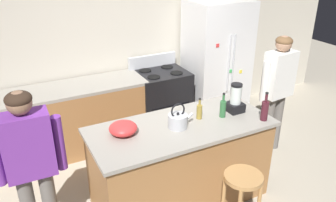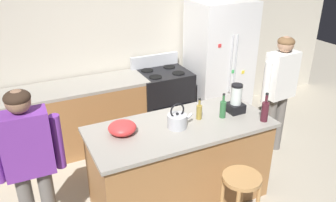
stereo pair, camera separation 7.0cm
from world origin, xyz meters
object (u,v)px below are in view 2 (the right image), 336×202
at_px(person_by_sink_right, 280,85).
at_px(mixing_bowl, 122,128).
at_px(bottle_wine, 265,111).
at_px(refrigerator, 219,63).
at_px(bar_stool, 241,191).
at_px(bottle_vinegar, 199,111).
at_px(blender_appliance, 236,101).
at_px(kitchen_island, 180,163).
at_px(tea_kettle, 177,120).
at_px(stove_range, 163,101).
at_px(person_by_island_left, 29,159).
at_px(bottle_olive_oil, 223,109).

distance_m(person_by_sink_right, mixing_bowl, 2.22).
distance_m(person_by_sink_right, bottle_wine, 1.01).
distance_m(refrigerator, bar_stool, 2.57).
xyz_separation_m(bar_stool, bottle_vinegar, (-0.01, 0.77, 0.48)).
bearing_deg(bar_stool, refrigerator, 61.40).
xyz_separation_m(bottle_vinegar, mixing_bowl, (-0.83, 0.06, -0.02)).
bearing_deg(blender_appliance, kitchen_island, -179.26).
xyz_separation_m(bar_stool, tea_kettle, (-0.30, 0.71, 0.47)).
distance_m(kitchen_island, person_by_sink_right, 1.72).
xyz_separation_m(stove_range, bottle_wine, (0.32, -1.82, 0.58)).
distance_m(kitchen_island, blender_appliance, 0.91).
bearing_deg(stove_range, kitchen_island, -108.48).
xyz_separation_m(bar_stool, blender_appliance, (0.43, 0.74, 0.53)).
bearing_deg(bar_stool, mixing_bowl, 135.29).
distance_m(stove_range, person_by_sink_right, 1.70).
relative_size(kitchen_island, blender_appliance, 5.87).
bearing_deg(stove_range, bottle_vinegar, -100.28).
bearing_deg(person_by_island_left, tea_kettle, -0.84).
height_order(person_by_sink_right, bar_stool, person_by_sink_right).
distance_m(bar_stool, bottle_wine, 0.88).
distance_m(person_by_island_left, tea_kettle, 1.41).
bearing_deg(bottle_wine, bar_stool, -143.33).
xyz_separation_m(refrigerator, bar_stool, (-1.21, -2.23, -0.40)).
xyz_separation_m(person_by_island_left, bar_stool, (1.71, -0.73, -0.42)).
bearing_deg(person_by_island_left, bottle_wine, -7.40).
height_order(bar_stool, mixing_bowl, mixing_bowl).
height_order(kitchen_island, person_by_island_left, person_by_island_left).
xyz_separation_m(refrigerator, blender_appliance, (-0.78, -1.49, 0.13)).
bearing_deg(bar_stool, person_by_island_left, 156.96).
distance_m(bar_stool, bottle_vinegar, 0.91).
bearing_deg(bottle_vinegar, blender_appliance, -4.63).
distance_m(stove_range, bottle_olive_oil, 1.66).
bearing_deg(refrigerator, stove_range, 178.53).
height_order(stove_range, mixing_bowl, stove_range).
xyz_separation_m(person_by_island_left, bottle_olive_oil, (1.95, -0.04, 0.07)).
height_order(refrigerator, person_by_sink_right, refrigerator).
bearing_deg(refrigerator, person_by_island_left, -152.91).
relative_size(blender_appliance, bottle_vinegar, 1.38).
distance_m(kitchen_island, mixing_bowl, 0.80).
bearing_deg(bottle_vinegar, kitchen_island, -169.50).
distance_m(person_by_sink_right, bottle_vinegar, 1.41).
distance_m(person_by_island_left, bottle_olive_oil, 1.95).
relative_size(kitchen_island, person_by_island_left, 1.19).
bearing_deg(blender_appliance, mixing_bowl, 175.64).
relative_size(person_by_island_left, person_by_sink_right, 1.00).
bearing_deg(bottle_vinegar, mixing_bowl, 175.78).
relative_size(stove_range, bar_stool, 1.57).
distance_m(person_by_island_left, mixing_bowl, 0.88).
bearing_deg(stove_range, blender_appliance, -83.48).
bearing_deg(blender_appliance, bottle_olive_oil, -167.09).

